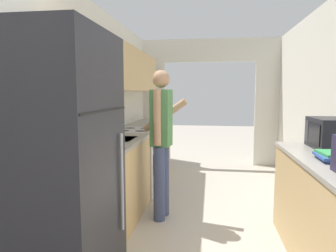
{
  "coord_description": "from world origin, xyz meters",
  "views": [
    {
      "loc": [
        0.04,
        -1.17,
        1.44
      ],
      "look_at": [
        -0.56,
        3.05,
        0.97
      ],
      "focal_mm": 32.0,
      "sensor_mm": 36.0,
      "label": 1
    }
  ],
  "objects_px": {
    "refrigerator": "(56,170)",
    "book_stack": "(334,156)",
    "microwave": "(331,133)",
    "range_oven": "(135,160)",
    "person": "(161,140)"
  },
  "relations": [
    {
      "from": "person",
      "to": "microwave",
      "type": "distance_m",
      "value": 1.71
    },
    {
      "from": "refrigerator",
      "to": "range_oven",
      "type": "relative_size",
      "value": 1.75
    },
    {
      "from": "microwave",
      "to": "book_stack",
      "type": "bearing_deg",
      "value": -107.44
    },
    {
      "from": "person",
      "to": "book_stack",
      "type": "xyz_separation_m",
      "value": [
        1.51,
        -0.85,
        0.04
      ]
    },
    {
      "from": "person",
      "to": "microwave",
      "type": "bearing_deg",
      "value": -93.16
    },
    {
      "from": "book_stack",
      "to": "microwave",
      "type": "bearing_deg",
      "value": 72.56
    },
    {
      "from": "refrigerator",
      "to": "person",
      "type": "relative_size",
      "value": 1.09
    },
    {
      "from": "microwave",
      "to": "range_oven",
      "type": "bearing_deg",
      "value": 151.7
    },
    {
      "from": "person",
      "to": "microwave",
      "type": "xyz_separation_m",
      "value": [
        1.67,
        -0.32,
        0.15
      ]
    },
    {
      "from": "range_oven",
      "to": "person",
      "type": "relative_size",
      "value": 0.62
    },
    {
      "from": "refrigerator",
      "to": "book_stack",
      "type": "relative_size",
      "value": 6.1
    },
    {
      "from": "range_oven",
      "to": "microwave",
      "type": "height_order",
      "value": "microwave"
    },
    {
      "from": "range_oven",
      "to": "person",
      "type": "bearing_deg",
      "value": -58.64
    },
    {
      "from": "microwave",
      "to": "book_stack",
      "type": "height_order",
      "value": "microwave"
    },
    {
      "from": "refrigerator",
      "to": "book_stack",
      "type": "distance_m",
      "value": 2.08
    }
  ]
}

